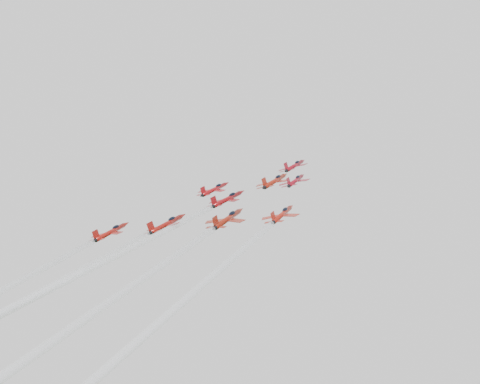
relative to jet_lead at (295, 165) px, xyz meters
The scene contains 7 objects.
jet_lead is the anchor object (origin of this frame).
jet_row2_left 25.34m from the jet_lead, 138.11° to the right, with size 9.95×13.16×6.98m.
jet_row2_center 17.26m from the jet_lead, 79.46° to the right, with size 10.51×13.89×7.37m.
jet_row2_right 22.45m from the jet_lead, 58.39° to the right, with size 8.81×11.64×6.18m.
jet_center 79.48m from the jet_lead, 93.04° to the right, with size 10.04×98.95×47.31m.
jet_rear_right 97.33m from the jet_lead, 84.31° to the right, with size 10.09×99.49×47.57m.
jet_rear_farright 92.23m from the jet_lead, 74.10° to the right, with size 8.51×83.88×40.10m.
Camera 1 is at (82.69, -107.98, 131.10)m, focal length 40.00 mm.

